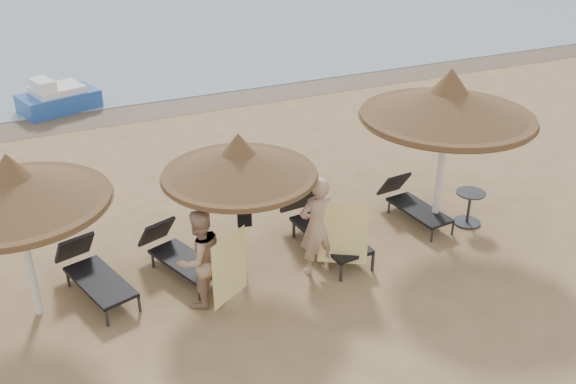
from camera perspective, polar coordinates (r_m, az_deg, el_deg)
name	(u,v)px	position (r m, az deg, el deg)	size (l,w,h in m)	color
ground	(274,290)	(10.56, -1.29, -8.74)	(160.00, 160.00, 0.00)	#A68558
wet_sand_strip	(141,112)	(18.66, -12.95, 6.99)	(200.00, 1.60, 0.01)	brown
palapa_left	(13,189)	(9.74, -23.25, 0.22)	(2.71, 2.71, 2.68)	silver
palapa_center	(239,163)	(10.13, -4.37, 2.56)	(2.52, 2.52, 2.50)	silver
palapa_right	(448,104)	(11.64, 14.05, 7.64)	(3.13, 3.13, 3.10)	silver
lounger_far_left	(92,272)	(10.82, -17.00, -6.78)	(1.08, 1.90, 0.81)	#303133
lounger_near_left	(177,253)	(11.02, -9.83, -5.33)	(1.13, 1.83, 0.78)	#303133
lounger_near_right	(322,224)	(11.55, 3.01, -2.85)	(0.86, 2.18, 0.95)	#303133
lounger_far_right	(411,202)	(12.68, 10.92, -0.91)	(0.71, 1.73, 0.75)	#303133
side_table	(469,209)	(12.75, 15.77, -1.45)	(0.55, 0.55, 0.67)	#303133
person_left	(199,251)	(9.85, -7.87, -5.26)	(0.88, 0.57, 1.90)	tan
person_right	(317,219)	(10.48, 2.62, -2.37)	(0.95, 0.62, 2.06)	tan
towel_left	(230,268)	(9.75, -5.21, -6.73)	(0.69, 0.43, 1.12)	yellow
towel_right	(343,234)	(10.56, 4.91, -3.70)	(0.71, 0.44, 1.15)	yellow
bag_patterned	(237,196)	(10.58, -4.59, -0.35)	(0.32, 0.11, 0.40)	white
bag_dark	(244,217)	(10.40, -3.89, -2.27)	(0.24, 0.11, 0.32)	black
pedal_boat	(58,98)	(19.31, -19.80, 7.85)	(2.32, 1.76, 0.96)	#2655AF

